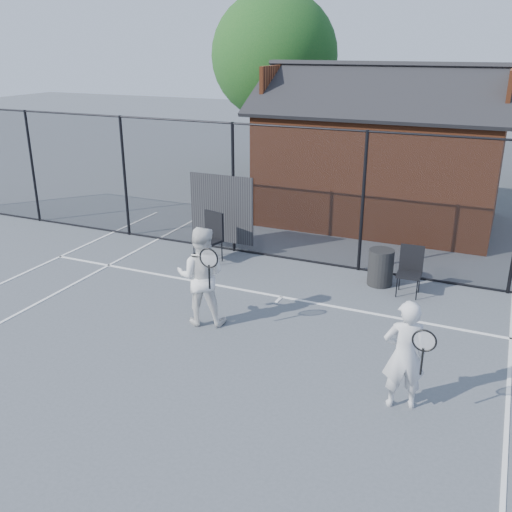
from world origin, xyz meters
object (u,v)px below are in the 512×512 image
at_px(chair_right, 409,272).
at_px(waste_bin, 381,267).
at_px(player_front, 404,355).
at_px(player_back, 201,276).
at_px(clubhouse, 381,162).
at_px(chair_left, 208,239).

xyz_separation_m(chair_right, waste_bin, (-0.61, 0.30, -0.10)).
distance_m(player_front, chair_right, 3.78).
height_order(player_front, player_back, player_back).
bearing_deg(chair_right, clubhouse, 107.01).
distance_m(clubhouse, chair_left, 5.70).
xyz_separation_m(clubhouse, player_front, (2.26, -8.63, -0.82)).
height_order(clubhouse, chair_right, clubhouse).
distance_m(clubhouse, chair_right, 5.31).
bearing_deg(clubhouse, waste_bin, -76.63).
relative_size(chair_right, waste_bin, 1.27).
xyz_separation_m(clubhouse, player_back, (-1.38, -7.54, -0.73)).
distance_m(clubhouse, player_back, 7.70).
height_order(clubhouse, player_back, clubhouse).
xyz_separation_m(player_front, chair_left, (-4.97, 3.73, -0.23)).
relative_size(player_back, chair_left, 1.59).
height_order(player_back, chair_left, player_back).
relative_size(chair_left, waste_bin, 1.48).
bearing_deg(player_front, clubhouse, 104.69).
bearing_deg(chair_left, chair_right, 14.98).
height_order(chair_right, waste_bin, chair_right).
bearing_deg(chair_right, waste_bin, 151.72).
bearing_deg(player_back, chair_left, 116.67).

